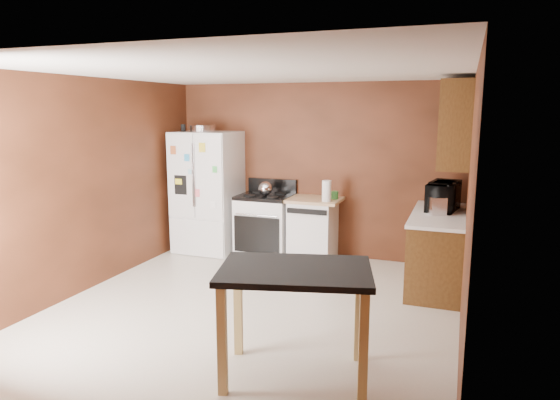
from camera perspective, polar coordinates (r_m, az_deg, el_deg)
The scene contains 18 objects.
floor at distance 5.53m, azimuth -3.02°, elevation -12.27°, with size 4.50×4.50×0.00m, color beige.
ceiling at distance 5.12m, azimuth -3.29°, elevation 14.51°, with size 4.50×4.50×0.00m, color white.
wall_back at distance 7.28m, azimuth 3.93°, elevation 3.41°, with size 4.20×4.20×0.00m, color brown.
wall_front at distance 3.30m, azimuth -19.00°, elevation -5.66°, with size 4.20×4.20×0.00m, color brown.
wall_left at distance 6.31m, azimuth -20.92°, elevation 1.68°, with size 4.50×4.50×0.00m, color brown.
wall_right at distance 4.76m, azimuth 20.70°, elevation -0.93°, with size 4.50×4.50×0.00m, color brown.
roasting_pan at distance 7.52m, azimuth -8.80°, elevation 8.10°, with size 0.38×0.38×0.09m, color silver.
pen_cup at distance 7.56m, azimuth -11.00°, elevation 8.09°, with size 0.07×0.07×0.11m, color black.
kettle at distance 7.16m, azimuth -1.68°, elevation 1.31°, with size 0.20×0.20×0.20m, color silver.
paper_towel at distance 6.79m, azimuth 5.34°, elevation 1.04°, with size 0.12×0.12×0.29m, color white.
green_canister at distance 7.00m, azimuth 6.28°, elevation 0.56°, with size 0.10×0.10×0.11m, color green.
toaster at distance 6.20m, azimuth 17.36°, elevation -0.54°, with size 0.18×0.29×0.21m, color silver.
microwave at distance 6.44m, azimuth 18.16°, elevation 0.29°, with size 0.58×0.39×0.32m, color black.
refrigerator at distance 7.57m, azimuth -8.28°, elevation 0.92°, with size 0.90×0.80×1.80m.
gas_range at distance 7.32m, azimuth -1.68°, elevation -2.79°, with size 0.76×0.68×1.10m.
dishwasher at distance 7.12m, azimuth 3.78°, elevation -3.28°, with size 0.78×0.63×0.89m.
right_cabinets at distance 6.29m, azimuth 18.11°, elevation -1.35°, with size 0.63×1.58×2.45m.
island at distance 3.97m, azimuth 1.75°, elevation -9.75°, with size 1.34×1.05×0.91m.
Camera 1 is at (2.04, -4.68, 2.13)m, focal length 32.00 mm.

